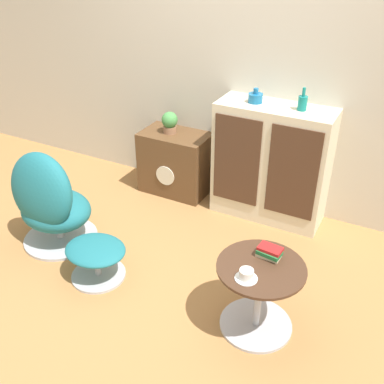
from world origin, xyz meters
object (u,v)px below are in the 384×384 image
(vase_leftmost, at_px, (255,98))
(teacup, at_px, (246,275))
(book_stack, at_px, (269,252))
(ottoman, at_px, (96,254))
(potted_plant, at_px, (170,122))
(tv_console, at_px, (176,163))
(egg_chair, at_px, (49,202))
(vase_inner_left, at_px, (303,103))
(sideboard, at_px, (271,163))
(coffee_table, at_px, (259,295))

(vase_leftmost, height_order, teacup, vase_leftmost)
(vase_leftmost, height_order, book_stack, vase_leftmost)
(ottoman, height_order, potted_plant, potted_plant)
(ottoman, distance_m, book_stack, 1.24)
(tv_console, xyz_separation_m, potted_plant, (-0.05, 0.00, 0.39))
(egg_chair, bearing_deg, book_stack, 0.92)
(vase_inner_left, bearing_deg, ottoman, -126.07)
(tv_console, relative_size, book_stack, 4.12)
(sideboard, distance_m, vase_leftmost, 0.56)
(vase_leftmost, bearing_deg, ottoman, -114.37)
(coffee_table, bearing_deg, potted_plant, 136.92)
(sideboard, distance_m, coffee_table, 1.34)
(sideboard, xyz_separation_m, tv_console, (-0.91, -0.01, -0.21))
(vase_inner_left, xyz_separation_m, potted_plant, (-1.16, -0.01, -0.37))
(egg_chair, relative_size, vase_inner_left, 4.68)
(vase_inner_left, distance_m, potted_plant, 1.22)
(tv_console, xyz_separation_m, vase_inner_left, (1.11, 0.01, 0.76))
(book_stack, bearing_deg, sideboard, 108.72)
(tv_console, height_order, teacup, tv_console)
(sideboard, relative_size, teacup, 7.59)
(egg_chair, bearing_deg, potted_plant, 72.11)
(vase_inner_left, bearing_deg, sideboard, -178.87)
(tv_console, relative_size, teacup, 4.77)
(vase_inner_left, relative_size, potted_plant, 0.90)
(ottoman, xyz_separation_m, book_stack, (1.19, 0.20, 0.32))
(sideboard, bearing_deg, vase_inner_left, 1.13)
(egg_chair, height_order, ottoman, egg_chair)
(sideboard, height_order, book_stack, sideboard)
(vase_leftmost, xyz_separation_m, teacup, (0.52, -1.41, -0.52))
(egg_chair, relative_size, potted_plant, 4.21)
(vase_leftmost, bearing_deg, teacup, -69.66)
(teacup, height_order, book_stack, book_stack)
(vase_leftmost, bearing_deg, potted_plant, -179.37)
(ottoman, distance_m, potted_plant, 1.45)
(egg_chair, bearing_deg, teacup, -7.38)
(egg_chair, distance_m, ottoman, 0.61)
(egg_chair, xyz_separation_m, coffee_table, (1.73, -0.08, -0.12))
(egg_chair, relative_size, teacup, 6.27)
(egg_chair, bearing_deg, vase_leftmost, 45.57)
(vase_inner_left, distance_m, teacup, 1.52)
(potted_plant, height_order, book_stack, potted_plant)
(sideboard, bearing_deg, book_stack, -71.28)
(egg_chair, xyz_separation_m, book_stack, (1.74, 0.03, 0.14))
(book_stack, bearing_deg, potted_plant, 139.62)
(coffee_table, relative_size, book_stack, 3.50)
(ottoman, relative_size, coffee_table, 0.84)
(egg_chair, distance_m, book_stack, 1.74)
(vase_inner_left, bearing_deg, egg_chair, -142.32)
(tv_console, distance_m, teacup, 1.89)
(ottoman, height_order, vase_leftmost, vase_leftmost)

